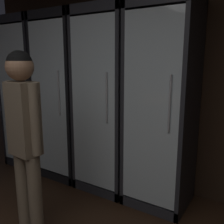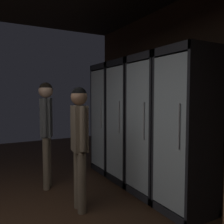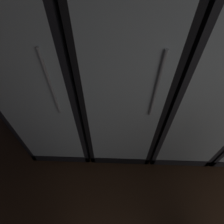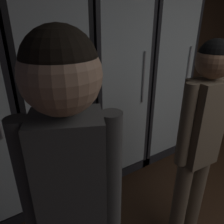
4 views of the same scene
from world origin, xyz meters
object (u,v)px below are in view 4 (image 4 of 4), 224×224
(cooler_right, at_px, (154,76))
(shopper_near, at_px, (200,136))
(cooler_center, at_px, (109,85))
(shopper_far, at_px, (74,210))
(cooler_left, at_px, (49,96))

(cooler_right, relative_size, shopper_near, 1.31)
(cooler_center, height_order, shopper_near, cooler_center)
(cooler_right, bearing_deg, shopper_near, -120.18)
(cooler_center, relative_size, shopper_near, 1.31)
(shopper_near, height_order, shopper_far, shopper_far)
(cooler_left, distance_m, shopper_near, 1.32)
(cooler_right, distance_m, shopper_far, 2.12)
(shopper_near, bearing_deg, cooler_center, 88.41)
(cooler_left, xyz_separation_m, cooler_right, (1.29, 0.00, 0.00))
(shopper_far, bearing_deg, cooler_right, 39.46)
(cooler_center, distance_m, cooler_right, 0.65)
(cooler_right, bearing_deg, cooler_center, -179.95)
(shopper_far, bearing_deg, shopper_near, 10.56)
(cooler_center, height_order, shopper_far, cooler_center)
(cooler_center, bearing_deg, shopper_near, -91.59)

